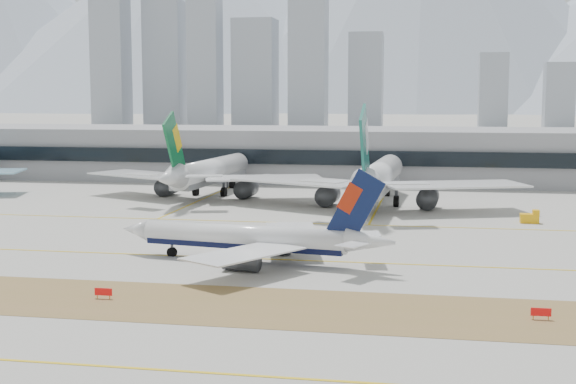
% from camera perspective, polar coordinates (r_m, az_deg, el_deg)
% --- Properties ---
extents(ground, '(3000.00, 3000.00, 0.00)m').
position_cam_1_polar(ground, '(126.25, -1.08, -4.35)').
color(ground, '#A39F98').
rests_on(ground, ground).
extents(apron_markings, '(360.00, 122.22, 0.06)m').
position_cam_1_polar(apron_markings, '(75.83, -9.36, -12.07)').
color(apron_markings, olive).
rests_on(apron_markings, ground).
extents(taxiing_airliner, '(43.43, 37.37, 14.64)m').
position_cam_1_polar(taxiing_airliner, '(118.66, -2.45, -3.34)').
color(taxiing_airliner, white).
rests_on(taxiing_airliner, ground).
extents(widebody_eva, '(60.35, 59.19, 21.56)m').
position_cam_1_polar(widebody_eva, '(197.30, -5.71, 1.35)').
color(widebody_eva, white).
rests_on(widebody_eva, ground).
extents(widebody_cathay, '(65.59, 64.18, 23.40)m').
position_cam_1_polar(widebody_cathay, '(178.99, 6.42, 0.93)').
color(widebody_cathay, white).
rests_on(widebody_cathay, ground).
extents(terminal, '(280.00, 43.10, 15.00)m').
position_cam_1_polar(terminal, '(238.11, 4.41, 2.72)').
color(terminal, gray).
rests_on(terminal, ground).
extents(hold_sign_left, '(2.20, 0.15, 1.35)m').
position_cam_1_polar(hold_sign_left, '(100.39, -13.00, -6.94)').
color(hold_sign_left, red).
rests_on(hold_sign_left, ground).
extents(hold_sign_right, '(2.20, 0.15, 1.35)m').
position_cam_1_polar(hold_sign_right, '(93.22, 17.55, -8.15)').
color(hold_sign_right, red).
rests_on(hold_sign_right, ground).
extents(gse_c, '(3.55, 2.00, 2.60)m').
position_cam_1_polar(gse_c, '(162.37, 16.85, -1.76)').
color(gse_c, '#FFB30D').
rests_on(gse_c, ground).
extents(city_skyline, '(342.00, 49.80, 140.00)m').
position_cam_1_polar(city_skyline, '(590.18, -2.55, 9.28)').
color(city_skyline, '#939BA8').
rests_on(city_skyline, ground).
extents(mountain_ridge, '(2830.00, 1120.00, 470.00)m').
position_cam_1_polar(mountain_ridge, '(1533.65, 10.88, 12.60)').
color(mountain_ridge, '#9EA8B7').
rests_on(mountain_ridge, ground).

